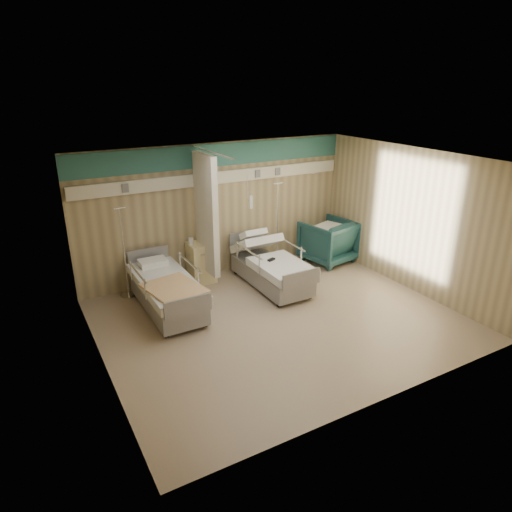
{
  "coord_description": "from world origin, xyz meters",
  "views": [
    {
      "loc": [
        -3.83,
        -6.0,
        4.0
      ],
      "look_at": [
        -0.14,
        0.6,
        1.04
      ],
      "focal_mm": 32.0,
      "sensor_mm": 36.0,
      "label": 1
    }
  ],
  "objects_px": {
    "bed_right": "(271,272)",
    "iv_stand_left": "(127,279)",
    "bed_left": "(167,295)",
    "bedside_cabinet": "(201,262)",
    "iv_stand_right": "(277,248)",
    "visitor_armchair": "(328,241)"
  },
  "relations": [
    {
      "from": "bedside_cabinet",
      "to": "iv_stand_left",
      "type": "distance_m",
      "value": 1.53
    },
    {
      "from": "visitor_armchair",
      "to": "iv_stand_left",
      "type": "relative_size",
      "value": 0.6
    },
    {
      "from": "bed_right",
      "to": "bed_left",
      "type": "bearing_deg",
      "value": 180.0
    },
    {
      "from": "iv_stand_right",
      "to": "iv_stand_left",
      "type": "distance_m",
      "value": 3.39
    },
    {
      "from": "bed_left",
      "to": "bedside_cabinet",
      "type": "relative_size",
      "value": 2.54
    },
    {
      "from": "bed_right",
      "to": "bedside_cabinet",
      "type": "distance_m",
      "value": 1.46
    },
    {
      "from": "bedside_cabinet",
      "to": "iv_stand_right",
      "type": "relative_size",
      "value": 0.45
    },
    {
      "from": "iv_stand_right",
      "to": "iv_stand_left",
      "type": "bearing_deg",
      "value": 179.75
    },
    {
      "from": "bed_right",
      "to": "visitor_armchair",
      "type": "distance_m",
      "value": 1.93
    },
    {
      "from": "visitor_armchair",
      "to": "iv_stand_right",
      "type": "xyz_separation_m",
      "value": [
        -1.14,
        0.41,
        -0.1
      ]
    },
    {
      "from": "bed_right",
      "to": "iv_stand_right",
      "type": "height_order",
      "value": "iv_stand_right"
    },
    {
      "from": "bedside_cabinet",
      "to": "bed_right",
      "type": "bearing_deg",
      "value": -38.05
    },
    {
      "from": "iv_stand_right",
      "to": "bedside_cabinet",
      "type": "bearing_deg",
      "value": -178.74
    },
    {
      "from": "bed_left",
      "to": "bedside_cabinet",
      "type": "distance_m",
      "value": 1.39
    },
    {
      "from": "visitor_armchair",
      "to": "iv_stand_right",
      "type": "height_order",
      "value": "iv_stand_right"
    },
    {
      "from": "bed_right",
      "to": "iv_stand_left",
      "type": "height_order",
      "value": "iv_stand_left"
    },
    {
      "from": "iv_stand_right",
      "to": "iv_stand_left",
      "type": "relative_size",
      "value": 1.06
    },
    {
      "from": "bed_left",
      "to": "iv_stand_right",
      "type": "xyz_separation_m",
      "value": [
        2.91,
        0.94,
        0.07
      ]
    },
    {
      "from": "iv_stand_right",
      "to": "iv_stand_left",
      "type": "xyz_separation_m",
      "value": [
        -3.39,
        0.01,
        -0.02
      ]
    },
    {
      "from": "bedside_cabinet",
      "to": "visitor_armchair",
      "type": "distance_m",
      "value": 3.02
    },
    {
      "from": "bed_left",
      "to": "visitor_armchair",
      "type": "relative_size",
      "value": 2.0
    },
    {
      "from": "bed_left",
      "to": "bedside_cabinet",
      "type": "height_order",
      "value": "bedside_cabinet"
    }
  ]
}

